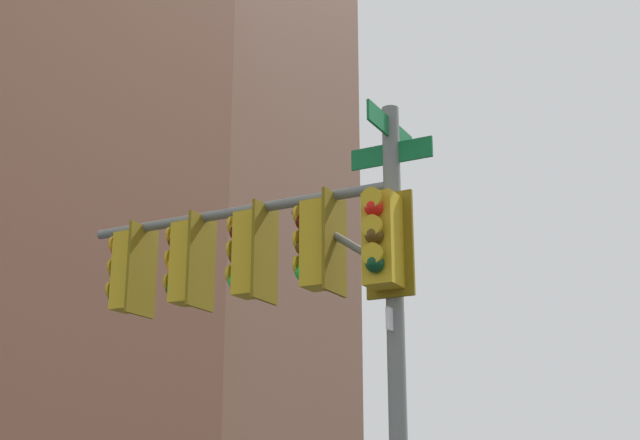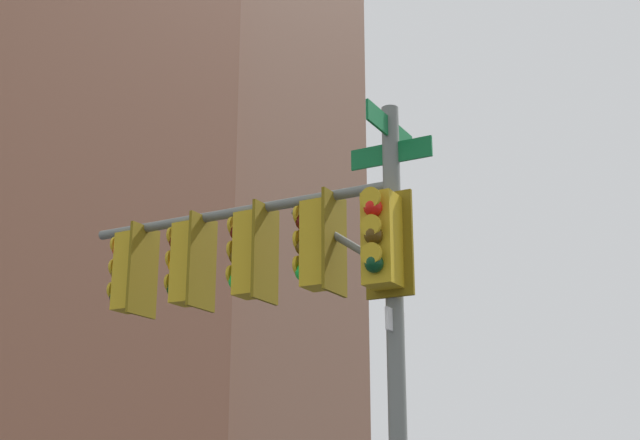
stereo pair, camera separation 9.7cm
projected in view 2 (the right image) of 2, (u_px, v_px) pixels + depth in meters
signal_pole_assembly at (278, 278)px, 10.21m from camera, size 1.48×4.60×6.56m
building_brick_midblock at (140, 69)px, 48.88m from camera, size 22.00×14.57×49.33m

